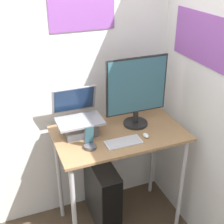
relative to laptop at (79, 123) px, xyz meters
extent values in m
cube|color=silver|center=(0.28, 0.28, 0.30)|extent=(6.00, 0.05, 2.60)
cube|color=purple|center=(0.13, 0.25, 0.76)|extent=(0.48, 0.01, 0.33)
cube|color=silver|center=(0.85, -0.38, 0.30)|extent=(0.05, 6.00, 2.60)
cube|color=purple|center=(0.82, -0.21, 0.58)|extent=(0.01, 0.63, 0.33)
cube|color=#936D47|center=(0.28, -0.09, -0.10)|extent=(0.97, 0.57, 0.02)
cylinder|color=#B7B7BC|center=(-0.16, -0.33, -0.55)|extent=(0.03, 0.03, 0.88)
cylinder|color=#B7B7BC|center=(0.71, -0.33, -0.55)|extent=(0.03, 0.03, 0.88)
cylinder|color=#B7B7BC|center=(-0.16, 0.15, -0.55)|extent=(0.03, 0.03, 0.88)
cylinder|color=#B7B7BC|center=(0.71, 0.15, -0.55)|extent=(0.03, 0.03, 0.88)
cube|color=#4C4C51|center=(0.00, -0.02, -0.04)|extent=(0.23, 0.15, 0.11)
cube|color=gray|center=(0.00, -0.02, 0.02)|extent=(0.33, 0.21, 0.02)
cube|color=gray|center=(0.00, 0.12, 0.13)|extent=(0.33, 0.07, 0.21)
cube|color=navy|center=(0.00, 0.11, 0.13)|extent=(0.30, 0.06, 0.18)
cylinder|color=black|center=(0.44, -0.03, -0.08)|extent=(0.19, 0.19, 0.02)
cylinder|color=black|center=(0.44, -0.03, -0.02)|extent=(0.04, 0.04, 0.10)
cube|color=black|center=(0.44, -0.02, 0.23)|extent=(0.48, 0.01, 0.43)
cube|color=#336072|center=(0.44, -0.03, 0.23)|extent=(0.45, 0.01, 0.41)
cube|color=silver|center=(0.25, -0.24, -0.08)|extent=(0.26, 0.11, 0.01)
cube|color=#A8A8AD|center=(0.25, -0.24, -0.08)|extent=(0.24, 0.10, 0.00)
ellipsoid|color=white|center=(0.43, -0.22, -0.08)|extent=(0.04, 0.06, 0.03)
cylinder|color=#4C4C51|center=(0.01, -0.21, -0.08)|extent=(0.08, 0.08, 0.03)
cube|color=#4C515B|center=(0.01, -0.20, 0.01)|extent=(0.06, 0.04, 0.15)
cube|color=#336072|center=(0.01, -0.20, 0.01)|extent=(0.06, 0.03, 0.13)
cube|color=black|center=(0.16, -0.01, -0.71)|extent=(0.17, 0.48, 0.57)
cube|color=black|center=(0.16, -0.25, -0.71)|extent=(0.16, 0.01, 0.54)
camera|label=1|loc=(-0.50, -1.91, 1.11)|focal=50.00mm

